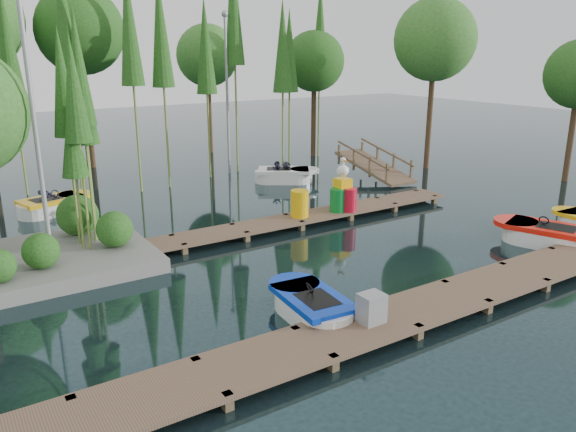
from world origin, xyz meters
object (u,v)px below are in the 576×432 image
boat_red (545,236)px  boat_yellow_far (53,205)px  utility_cabinet (371,308)px  boat_blue (311,307)px  yellow_barrel (300,204)px  drum_cluster (344,195)px

boat_red → boat_yellow_far: boat_yellow_far is taller
boat_yellow_far → utility_cabinet: boat_yellow_far is taller
utility_cabinet → boat_blue: bearing=113.2°
boat_red → yellow_barrel: 7.57m
yellow_barrel → boat_red: bearing=-47.7°
boat_blue → boat_red: (8.61, 0.10, 0.03)m
yellow_barrel → drum_cluster: 1.74m
boat_blue → utility_cabinet: utility_cabinet is taller
boat_yellow_far → yellow_barrel: boat_yellow_far is taller
yellow_barrel → drum_cluster: (1.73, -0.15, 0.09)m
boat_blue → drum_cluster: bearing=51.7°
boat_yellow_far → drum_cluster: size_ratio=1.60×
utility_cabinet → boat_red: bearing=9.9°
boat_blue → boat_red: bearing=5.8°
boat_blue → yellow_barrel: 6.72m
boat_red → yellow_barrel: yellow_barrel is taller
yellow_barrel → utility_cabinet: bearing=-113.0°
boat_red → yellow_barrel: (-5.08, 5.59, 0.46)m
drum_cluster → utility_cabinet: bearing=-124.4°
boat_red → boat_blue: bearing=160.4°
utility_cabinet → drum_cluster: drum_cluster is taller
yellow_barrel → boat_blue: bearing=-121.8°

